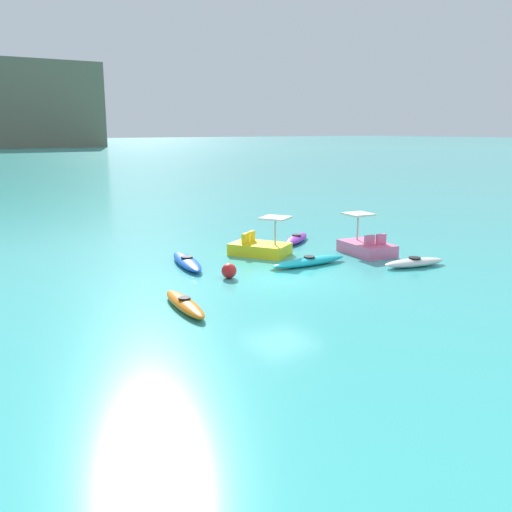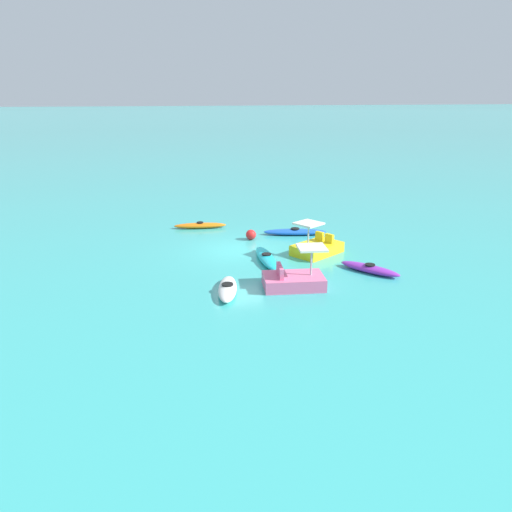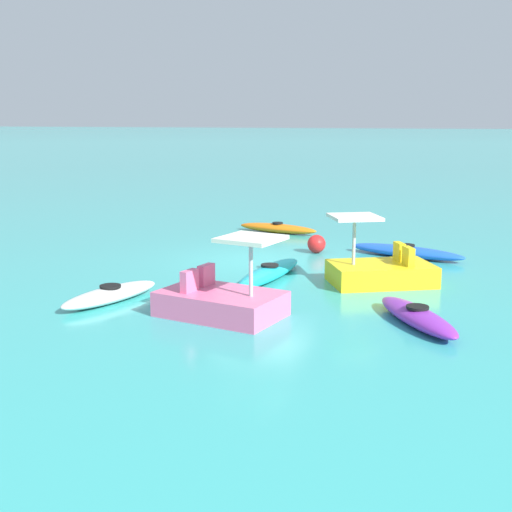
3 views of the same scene
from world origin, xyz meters
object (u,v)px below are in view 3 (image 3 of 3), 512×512
(kayak_purple, at_px, (417,316))
(buoy_red, at_px, (317,244))
(kayak_orange, at_px, (278,228))
(pedal_boat_pink, at_px, (222,300))
(kayak_cyan, at_px, (270,272))
(kayak_white, at_px, (111,294))
(kayak_blue, at_px, (406,252))
(pedal_boat_yellow, at_px, (380,270))

(kayak_purple, xyz_separation_m, buoy_red, (-6.06, -3.98, 0.11))
(kayak_orange, distance_m, pedal_boat_pink, 10.27)
(kayak_cyan, xyz_separation_m, kayak_white, (3.33, -2.39, 0.00))
(kayak_blue, relative_size, kayak_purple, 1.33)
(kayak_purple, bearing_deg, kayak_orange, -144.77)
(kayak_orange, relative_size, buoy_red, 5.55)
(kayak_blue, relative_size, kayak_cyan, 1.03)
(kayak_cyan, height_order, pedal_boat_yellow, pedal_boat_yellow)
(kayak_blue, distance_m, kayak_white, 8.92)
(kayak_blue, xyz_separation_m, kayak_cyan, (4.04, -2.62, -0.00))
(kayak_cyan, distance_m, kayak_orange, 6.96)
(pedal_boat_yellow, bearing_deg, pedal_boat_pink, -30.90)
(kayak_purple, xyz_separation_m, kayak_orange, (-8.99, -6.35, -0.00))
(kayak_blue, height_order, pedal_boat_pink, pedal_boat_pink)
(kayak_purple, distance_m, pedal_boat_pink, 3.85)
(pedal_boat_pink, bearing_deg, kayak_white, -90.63)
(kayak_blue, height_order, kayak_white, same)
(kayak_white, relative_size, buoy_red, 5.06)
(buoy_red, bearing_deg, kayak_blue, 99.00)
(kayak_purple, height_order, kayak_cyan, same)
(pedal_boat_yellow, bearing_deg, kayak_purple, 24.95)
(kayak_blue, relative_size, pedal_boat_pink, 1.36)
(kayak_blue, distance_m, pedal_boat_pink, 7.76)
(kayak_cyan, xyz_separation_m, buoy_red, (-3.64, 0.05, 0.11))
(kayak_white, height_order, pedal_boat_pink, pedal_boat_pink)
(kayak_cyan, height_order, pedal_boat_pink, pedal_boat_pink)
(kayak_white, relative_size, pedal_boat_yellow, 0.97)
(kayak_purple, relative_size, kayak_cyan, 0.77)
(pedal_boat_pink, bearing_deg, kayak_orange, -165.22)
(kayak_blue, xyz_separation_m, pedal_boat_yellow, (3.49, 0.02, 0.17))
(kayak_orange, relative_size, pedal_boat_pink, 1.17)
(kayak_blue, distance_m, kayak_cyan, 4.82)
(kayak_cyan, relative_size, kayak_white, 1.24)
(kayak_orange, height_order, pedal_boat_pink, pedal_boat_pink)
(pedal_boat_yellow, bearing_deg, kayak_orange, -140.46)
(kayak_orange, bearing_deg, kayak_cyan, 19.44)
(pedal_boat_yellow, xyz_separation_m, buoy_red, (-3.08, -2.60, -0.06))
(kayak_cyan, bearing_deg, kayak_orange, -160.56)
(kayak_purple, height_order, pedal_boat_yellow, pedal_boat_yellow)
(kayak_blue, relative_size, kayak_orange, 1.17)
(kayak_purple, relative_size, pedal_boat_yellow, 0.93)
(kayak_purple, bearing_deg, kayak_blue, -167.72)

